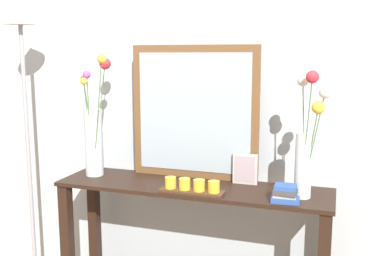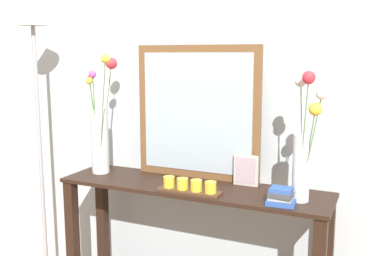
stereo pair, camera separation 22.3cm
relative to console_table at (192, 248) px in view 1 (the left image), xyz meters
name	(u,v)px [view 1 (the left image)]	position (x,y,z in m)	size (l,w,h in m)	color
wall_back	(209,84)	(0.00, 0.30, 0.84)	(6.40, 0.08, 2.70)	#B2BCC1
console_table	(192,248)	(0.00, 0.00, 0.00)	(1.41, 0.36, 0.85)	black
mirror_leaning	(194,113)	(-0.04, 0.15, 0.70)	(0.70, 0.03, 0.71)	brown
tall_vase_left	(94,132)	(-0.57, 0.02, 0.58)	(0.19, 0.21, 0.67)	silver
vase_right	(306,146)	(0.56, -0.03, 0.59)	(0.15, 0.14, 0.60)	silver
candle_tray	(192,187)	(0.04, -0.11, 0.37)	(0.32, 0.09, 0.07)	#472D1C
picture_frame_small	(245,169)	(0.25, 0.11, 0.42)	(0.13, 0.01, 0.16)	#B7B2AD
book_stack	(285,194)	(0.48, -0.11, 0.38)	(0.13, 0.10, 0.08)	#2D519E
floor_lamp	(26,110)	(-1.00, -0.01, 0.69)	(0.24, 0.24, 1.78)	#9E9EA3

